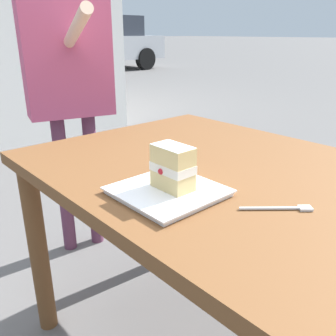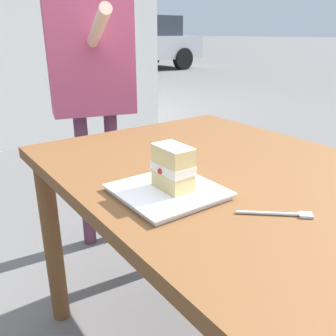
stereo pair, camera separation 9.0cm
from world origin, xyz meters
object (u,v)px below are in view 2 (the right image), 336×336
Objects in this scene: dessert_fork at (280,214)px; diner_person at (91,65)px; dessert_plate at (168,192)px; parked_car_near at (131,42)px; parked_car_far at (47,39)px; cake_slice at (173,168)px; patio_table at (253,211)px.

diner_person reaches higher than dessert_fork.
diner_person is at bearing -15.08° from dessert_plate.
parked_car_near is 8.45m from parked_car_far.
cake_slice is at bearing 162.61° from parked_car_far.
diner_person reaches higher than cake_slice.
diner_person is (1.04, -0.27, 0.17)m from cake_slice.
diner_person is 0.32× the size of parked_car_near.
cake_slice is at bearing 28.62° from dessert_fork.
dessert_plate is (0.06, 0.26, 0.11)m from patio_table.
dessert_plate is 1.09m from diner_person.
dessert_plate is at bearing 76.32° from patio_table.
parked_car_far reaches higher than cake_slice.
patio_table is 18.93m from parked_car_far.
patio_table is 10.28× the size of dessert_fork.
parked_car_near is at bearing -28.44° from patio_table.
dessert_plate is 0.05× the size of parked_car_near.
parked_car_near is (9.63, -5.51, 0.08)m from dessert_plate.
parked_car_near is at bearing -28.55° from dessert_fork.
cake_slice is at bearing 76.69° from patio_table.
cake_slice is 18.95m from parked_car_far.
dessert_fork is (-0.18, 0.12, 0.10)m from patio_table.
patio_table is at bearing 178.98° from diner_person.
cake_slice is (-0.00, -0.01, 0.06)m from dessert_plate.
parked_car_near is at bearing 178.88° from parked_car_far.
parked_car_far is (18.32, -5.53, 0.06)m from dessert_fork.
diner_person reaches higher than patio_table.
dessert_plate is 0.28m from dessert_fork.
dessert_fork is at bearing -149.69° from dessert_plate.
diner_person is at bearing 162.44° from parked_car_far.
diner_person is at bearing 148.68° from parked_car_near.
parked_car_far is at bearing -17.39° from cake_slice.
dessert_plate is 1.79× the size of dessert_fork.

